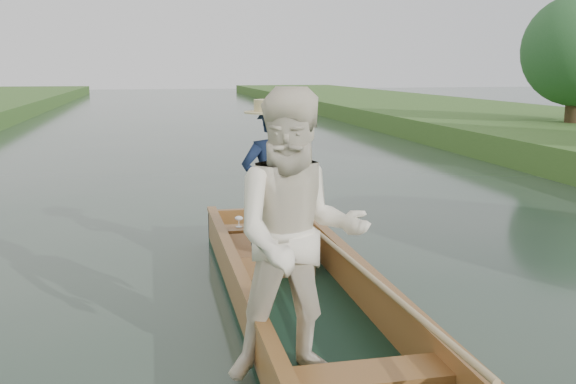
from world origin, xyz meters
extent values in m
plane|color=#283D30|center=(0.00, 0.00, 0.00)|extent=(120.00, 120.00, 0.00)
cylinder|color=#47331E|center=(9.80, 10.30, 1.04)|extent=(0.44, 0.44, 2.08)
cube|color=black|center=(0.00, 0.00, 0.04)|extent=(1.10, 5.00, 0.08)
cube|color=#9E6531|center=(-0.51, 0.00, 0.24)|extent=(0.08, 5.00, 0.32)
cube|color=#9E6531|center=(0.51, 0.00, 0.24)|extent=(0.08, 5.00, 0.32)
cube|color=#9E6531|center=(0.00, 2.46, 0.24)|extent=(1.10, 0.08, 0.32)
cube|color=#9E6531|center=(-0.51, 0.00, 0.42)|extent=(0.10, 5.00, 0.04)
cube|color=#9E6531|center=(0.51, 0.00, 0.42)|extent=(0.10, 5.00, 0.04)
cube|color=#9E6531|center=(0.00, 1.90, 0.30)|extent=(0.94, 0.30, 0.05)
cube|color=#9E6531|center=(0.00, -1.60, 0.30)|extent=(0.94, 0.30, 0.05)
imported|color=#111D38|center=(-0.06, 0.99, 0.89)|extent=(0.62, 0.43, 1.62)
cylinder|color=beige|center=(-0.06, 0.99, 1.66)|extent=(0.52, 0.52, 0.12)
imported|color=white|center=(-0.30, -1.10, 1.00)|extent=(0.94, 0.76, 1.84)
cube|color=#9E5633|center=(-0.11, 1.28, 0.19)|extent=(0.85, 0.90, 0.22)
sphere|color=#A29455|center=(0.19, 1.18, 0.42)|extent=(0.21, 0.21, 0.21)
sphere|color=#A29455|center=(0.19, 1.17, 0.58)|extent=(0.16, 0.16, 0.16)
sphere|color=#A29455|center=(0.13, 1.17, 0.64)|extent=(0.06, 0.06, 0.06)
sphere|color=#A29455|center=(0.25, 1.17, 0.64)|extent=(0.06, 0.06, 0.06)
sphere|color=#A29455|center=(0.19, 1.11, 0.56)|extent=(0.06, 0.06, 0.06)
sphere|color=#A29455|center=(0.09, 1.16, 0.45)|extent=(0.07, 0.07, 0.07)
sphere|color=#A29455|center=(0.28, 1.16, 0.45)|extent=(0.07, 0.07, 0.07)
sphere|color=#A29455|center=(0.13, 1.15, 0.33)|extent=(0.08, 0.08, 0.08)
sphere|color=#A29455|center=(0.24, 1.15, 0.33)|extent=(0.08, 0.08, 0.08)
cylinder|color=silver|center=(-0.27, 1.90, 0.33)|extent=(0.07, 0.07, 0.01)
cylinder|color=silver|center=(-0.27, 1.90, 0.37)|extent=(0.01, 0.01, 0.08)
ellipsoid|color=silver|center=(-0.27, 1.90, 0.43)|extent=(0.09, 0.09, 0.05)
cylinder|color=tan|center=(0.43, -0.24, 0.46)|extent=(0.04, 3.99, 0.18)
camera|label=1|loc=(-1.15, -4.82, 2.02)|focal=40.00mm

